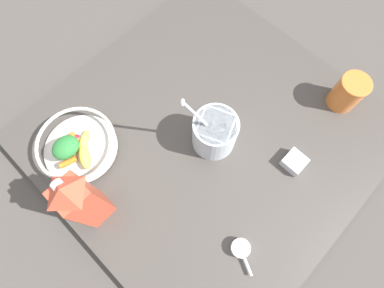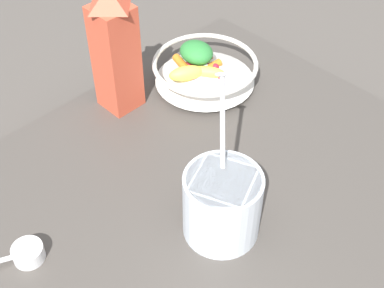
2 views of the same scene
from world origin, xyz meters
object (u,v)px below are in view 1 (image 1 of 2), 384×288
at_px(milk_carton, 82,201).
at_px(drinking_cup, 348,92).
at_px(yogurt_tub, 215,132).
at_px(spice_jar, 294,162).
at_px(fruit_bowl, 77,146).

height_order(milk_carton, drinking_cup, milk_carton).
bearing_deg(drinking_cup, yogurt_tub, -27.70).
bearing_deg(yogurt_tub, drinking_cup, 152.30).
bearing_deg(drinking_cup, spice_jar, 3.95).
relative_size(yogurt_tub, spice_jar, 4.44).
relative_size(drinking_cup, spice_jar, 1.90).
height_order(yogurt_tub, spice_jar, yogurt_tub).
distance_m(milk_carton, drinking_cup, 0.79).
xyz_separation_m(milk_carton, drinking_cup, (-0.73, 0.28, -0.07)).
xyz_separation_m(fruit_bowl, spice_jar, (-0.40, 0.47, -0.02)).
distance_m(yogurt_tub, drinking_cup, 0.42).
xyz_separation_m(fruit_bowl, yogurt_tub, (-0.29, 0.26, 0.03)).
xyz_separation_m(milk_carton, yogurt_tub, (-0.36, 0.09, -0.06)).
bearing_deg(fruit_bowl, spice_jar, 130.16).
xyz_separation_m(milk_carton, spice_jar, (-0.47, 0.30, -0.12)).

